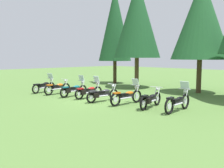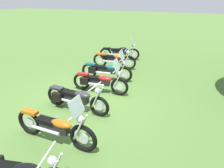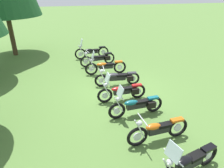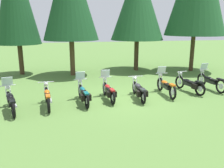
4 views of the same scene
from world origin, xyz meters
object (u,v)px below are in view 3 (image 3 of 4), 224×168
at_px(motorcycle_7, 91,52).
at_px(motorcycle_2, 137,105).
at_px(motorcycle_3, 122,91).
at_px(motorcycle_6, 98,58).
at_px(motorcycle_4, 118,77).
at_px(motorcycle_5, 105,66).
at_px(motorcycle_0, 188,163).
at_px(motorcycle_1, 158,130).

bearing_deg(motorcycle_7, motorcycle_2, 93.21).
height_order(motorcycle_3, motorcycle_6, motorcycle_3).
bearing_deg(motorcycle_4, motorcycle_2, 95.86).
distance_m(motorcycle_5, motorcycle_7, 2.90).
bearing_deg(motorcycle_0, motorcycle_6, -99.75).
distance_m(motorcycle_5, motorcycle_6, 1.47).
distance_m(motorcycle_2, motorcycle_6, 5.77).
bearing_deg(motorcycle_6, motorcycle_4, 88.60).
height_order(motorcycle_5, motorcycle_6, motorcycle_5).
bearing_deg(motorcycle_6, motorcycle_2, 84.87).
xyz_separation_m(motorcycle_3, motorcycle_5, (3.04, 0.22, 0.02)).
distance_m(motorcycle_6, motorcycle_7, 1.43).
bearing_deg(motorcycle_1, motorcycle_6, -89.39).
xyz_separation_m(motorcycle_2, motorcycle_7, (7.14, 0.90, 0.02)).
distance_m(motorcycle_4, motorcycle_7, 4.52).
xyz_separation_m(motorcycle_4, motorcycle_5, (1.57, 0.38, 0.03)).
relative_size(motorcycle_1, motorcycle_2, 0.97).
bearing_deg(motorcycle_3, motorcycle_6, -87.94).
bearing_deg(motorcycle_4, motorcycle_5, -72.62).
height_order(motorcycle_1, motorcycle_3, motorcycle_3).
bearing_deg(motorcycle_5, motorcycle_6, -81.66).
bearing_deg(motorcycle_4, motorcycle_0, 98.97).
height_order(motorcycle_0, motorcycle_6, motorcycle_0).
bearing_deg(motorcycle_1, motorcycle_4, -91.93).
height_order(motorcycle_2, motorcycle_7, motorcycle_7).
bearing_deg(motorcycle_3, motorcycle_4, -98.88).
bearing_deg(motorcycle_1, motorcycle_0, 92.75).
xyz_separation_m(motorcycle_0, motorcycle_3, (4.27, 0.68, -0.02)).
bearing_deg(motorcycle_3, motorcycle_5, -88.58).
height_order(motorcycle_2, motorcycle_3, motorcycle_2).
distance_m(motorcycle_2, motorcycle_3, 1.26).
bearing_deg(motorcycle_6, motorcycle_3, 83.39).
height_order(motorcycle_0, motorcycle_7, motorcycle_7).
bearing_deg(motorcycle_7, motorcycle_1, 93.22).
xyz_separation_m(motorcycle_1, motorcycle_4, (4.28, 0.30, -0.01)).
height_order(motorcycle_1, motorcycle_7, motorcycle_7).
relative_size(motorcycle_5, motorcycle_6, 1.04).
distance_m(motorcycle_0, motorcycle_3, 4.33).
height_order(motorcycle_3, motorcycle_7, motorcycle_7).
relative_size(motorcycle_0, motorcycle_2, 0.96).
bearing_deg(motorcycle_2, motorcycle_1, 91.78).
bearing_deg(motorcycle_5, motorcycle_3, 96.39).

